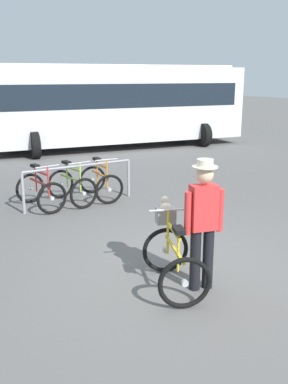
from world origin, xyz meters
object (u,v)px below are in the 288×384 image
(racked_bike_red, at_px, (41,191))
(person_with_featured_bike, at_px, (203,220))
(racked_bike_orange, at_px, (100,183))
(featured_bicycle, at_px, (172,250))
(racked_bike_lime, at_px, (72,187))
(bus_distant, at_px, (114,102))

(racked_bike_red, xyz_separation_m, person_with_featured_bike, (0.60, -4.56, 0.58))
(racked_bike_red, height_order, person_with_featured_bike, person_with_featured_bike)
(person_with_featured_bike, bearing_deg, racked_bike_orange, 80.12)
(racked_bike_red, height_order, featured_bicycle, featured_bicycle)
(racked_bike_lime, bearing_deg, racked_bike_orange, 0.74)
(racked_bike_lime, bearing_deg, bus_distant, 55.11)
(racked_bike_orange, relative_size, person_with_featured_bike, 0.67)
(racked_bike_red, height_order, bus_distant, bus_distant)
(racked_bike_lime, relative_size, bus_distant, 0.11)
(racked_bike_red, xyz_separation_m, featured_bicycle, (0.34, -4.27, 0.12))
(racked_bike_lime, height_order, racked_bike_orange, same)
(bus_distant, bearing_deg, person_with_featured_bike, -112.48)
(racked_bike_lime, distance_m, bus_distant, 7.83)
(featured_bicycle, height_order, person_with_featured_bike, person_with_featured_bike)
(bus_distant, bearing_deg, featured_bicycle, -114.22)
(racked_bike_lime, distance_m, featured_bicycle, 4.29)
(racked_bike_red, bearing_deg, bus_distant, 51.10)
(racked_bike_red, bearing_deg, racked_bike_lime, 0.74)
(racked_bike_orange, distance_m, person_with_featured_bike, 4.68)
(racked_bike_orange, xyz_separation_m, bus_distant, (3.71, 6.31, 1.37))
(bus_distant, bearing_deg, racked_bike_orange, -120.44)
(racked_bike_orange, height_order, bus_distant, bus_distant)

